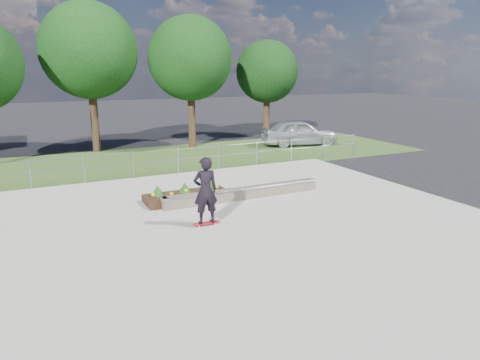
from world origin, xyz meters
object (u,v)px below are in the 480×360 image
object	(u,v)px
grind_ledge	(244,193)
skateboarder	(205,191)
parked_car	(299,132)
planter_bed	(187,195)

from	to	relation	value
grind_ledge	skateboarder	distance (m)	3.12
grind_ledge	parked_car	xyz separation A→B (m)	(8.34, 9.07, 0.54)
grind_ledge	planter_bed	size ratio (longest dim) A/B	2.00
grind_ledge	skateboarder	bearing A→B (deg)	-138.23
planter_bed	skateboarder	xyz separation A→B (m)	(-0.33, -2.73, 0.90)
skateboarder	parked_car	size ratio (longest dim) A/B	0.44
grind_ledge	parked_car	distance (m)	12.33
grind_ledge	parked_car	size ratio (longest dim) A/B	1.27
parked_car	planter_bed	bearing A→B (deg)	142.00
grind_ledge	parked_car	bearing A→B (deg)	47.39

